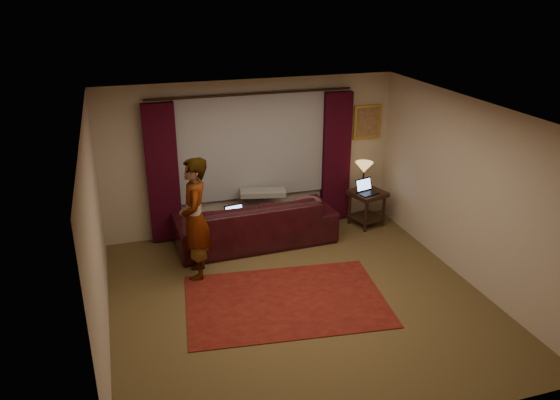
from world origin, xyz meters
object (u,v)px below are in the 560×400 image
at_px(laptop_sofa, 237,215).
at_px(laptop_table, 368,187).
at_px(person, 195,219).
at_px(tiffany_lamp, 364,176).
at_px(sofa, 255,213).
at_px(end_table, 367,208).

bearing_deg(laptop_sofa, laptop_table, -3.15).
xyz_separation_m(laptop_table, person, (-3.11, -0.80, 0.15)).
xyz_separation_m(tiffany_lamp, laptop_table, (-0.01, -0.23, -0.13)).
bearing_deg(sofa, laptop_table, 177.99).
bearing_deg(person, end_table, 114.91).
relative_size(tiffany_lamp, laptop_table, 1.34).
distance_m(end_table, tiffany_lamp, 0.58).
relative_size(sofa, laptop_sofa, 7.52).
distance_m(tiffany_lamp, laptop_table, 0.27).
height_order(tiffany_lamp, person, person).
bearing_deg(tiffany_lamp, laptop_table, -93.09).
bearing_deg(laptop_table, end_table, 51.48).
bearing_deg(laptop_table, laptop_sofa, 169.95).
relative_size(sofa, tiffany_lamp, 5.23).
xyz_separation_m(laptop_sofa, end_table, (2.42, 0.31, -0.32)).
distance_m(sofa, laptop_table, 2.04).
bearing_deg(person, laptop_table, 113.52).
bearing_deg(person, sofa, 135.49).
distance_m(laptop_table, person, 3.22).
relative_size(laptop_sofa, laptop_table, 0.93).
height_order(laptop_sofa, laptop_table, laptop_table).
bearing_deg(sofa, laptop_sofa, 30.19).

